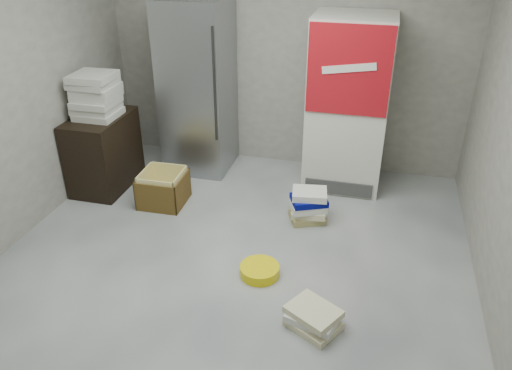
{
  "coord_description": "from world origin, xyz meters",
  "views": [
    {
      "loc": [
        1.05,
        -2.89,
        2.64
      ],
      "look_at": [
        0.13,
        0.7,
        0.62
      ],
      "focal_mm": 35.0,
      "sensor_mm": 36.0,
      "label": 1
    }
  ],
  "objects_px": {
    "wood_shelf": "(104,152)",
    "phonebook_stack_main": "(308,206)",
    "coke_cooler": "(348,104)",
    "steel_fridge": "(198,88)",
    "cardboard_box": "(163,190)"
  },
  "relations": [
    {
      "from": "wood_shelf",
      "to": "phonebook_stack_main",
      "type": "distance_m",
      "value": 2.27
    },
    {
      "from": "coke_cooler",
      "to": "phonebook_stack_main",
      "type": "height_order",
      "value": "coke_cooler"
    },
    {
      "from": "steel_fridge",
      "to": "wood_shelf",
      "type": "relative_size",
      "value": 2.37
    },
    {
      "from": "coke_cooler",
      "to": "wood_shelf",
      "type": "bearing_deg",
      "value": -163.72
    },
    {
      "from": "phonebook_stack_main",
      "to": "coke_cooler",
      "type": "bearing_deg",
      "value": 58.67
    },
    {
      "from": "steel_fridge",
      "to": "coke_cooler",
      "type": "bearing_deg",
      "value": -0.18
    },
    {
      "from": "coke_cooler",
      "to": "cardboard_box",
      "type": "xyz_separation_m",
      "value": [
        -1.73,
        -0.93,
        -0.76
      ]
    },
    {
      "from": "wood_shelf",
      "to": "phonebook_stack_main",
      "type": "height_order",
      "value": "wood_shelf"
    },
    {
      "from": "cardboard_box",
      "to": "wood_shelf",
      "type": "bearing_deg",
      "value": 163.31
    },
    {
      "from": "steel_fridge",
      "to": "coke_cooler",
      "type": "xyz_separation_m",
      "value": [
        1.65,
        -0.01,
        -0.05
      ]
    },
    {
      "from": "steel_fridge",
      "to": "cardboard_box",
      "type": "xyz_separation_m",
      "value": [
        -0.08,
        -0.93,
        -0.8
      ]
    },
    {
      "from": "coke_cooler",
      "to": "steel_fridge",
      "type": "bearing_deg",
      "value": 179.82
    },
    {
      "from": "steel_fridge",
      "to": "wood_shelf",
      "type": "distance_m",
      "value": 1.23
    },
    {
      "from": "steel_fridge",
      "to": "coke_cooler",
      "type": "height_order",
      "value": "steel_fridge"
    },
    {
      "from": "wood_shelf",
      "to": "cardboard_box",
      "type": "bearing_deg",
      "value": -15.24
    }
  ]
}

